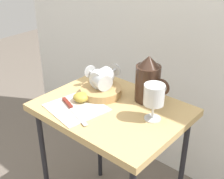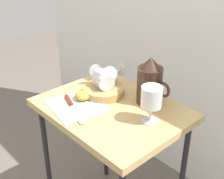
# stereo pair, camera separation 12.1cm
# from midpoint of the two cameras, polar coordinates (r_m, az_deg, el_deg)

# --- Properties ---
(curtain_drape) EXTENTS (2.40, 0.03, 1.94)m
(curtain_drape) POSITION_cam_midpoint_polar(r_m,az_deg,el_deg) (1.54, 17.65, 13.74)
(curtain_drape) COLOR white
(curtain_drape) RESTS_ON ground_plane
(table) EXTENTS (0.59, 0.46, 0.66)m
(table) POSITION_cam_midpoint_polar(r_m,az_deg,el_deg) (1.29, 2.71, -5.80)
(table) COLOR tan
(table) RESTS_ON ground_plane
(linen_napkin) EXTENTS (0.25, 0.24, 0.00)m
(linen_napkin) POSITION_cam_midpoint_polar(r_m,az_deg,el_deg) (1.26, -3.87, -3.07)
(linen_napkin) COLOR silver
(linen_napkin) RESTS_ON table
(basket_tray) EXTENTS (0.18, 0.18, 0.03)m
(basket_tray) POSITION_cam_midpoint_polar(r_m,az_deg,el_deg) (1.34, 1.03, -0.29)
(basket_tray) COLOR tan
(basket_tray) RESTS_ON table
(pitcher) EXTENTS (0.16, 0.10, 0.20)m
(pitcher) POSITION_cam_midpoint_polar(r_m,az_deg,el_deg) (1.27, 9.79, 0.84)
(pitcher) COLOR #382319
(pitcher) RESTS_ON table
(wine_glass_upright) EXTENTS (0.08, 0.08, 0.15)m
(wine_glass_upright) POSITION_cam_midpoint_polar(r_m,az_deg,el_deg) (1.13, 10.45, -1.80)
(wine_glass_upright) COLOR silver
(wine_glass_upright) RESTS_ON table
(wine_glass_tipped_near) EXTENTS (0.16, 0.11, 0.07)m
(wine_glass_tipped_near) POSITION_cam_midpoint_polar(r_m,az_deg,el_deg) (1.32, 0.98, 1.88)
(wine_glass_tipped_near) COLOR silver
(wine_glass_tipped_near) RESTS_ON basket_tray
(wine_glass_tipped_far) EXTENTS (0.09, 0.16, 0.08)m
(wine_glass_tipped_far) POSITION_cam_midpoint_polar(r_m,az_deg,el_deg) (1.33, 1.44, 2.29)
(wine_glass_tipped_far) COLOR silver
(wine_glass_tipped_far) RESTS_ON basket_tray
(apple_half_left) EXTENTS (0.07, 0.07, 0.04)m
(apple_half_left) POSITION_cam_midpoint_polar(r_m,az_deg,el_deg) (1.29, -2.84, -1.18)
(apple_half_left) COLOR #B29938
(apple_half_left) RESTS_ON linen_napkin
(knife) EXTENTS (0.22, 0.09, 0.01)m
(knife) POSITION_cam_midpoint_polar(r_m,az_deg,el_deg) (1.25, -4.90, -2.90)
(knife) COLOR silver
(knife) RESTS_ON linen_napkin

